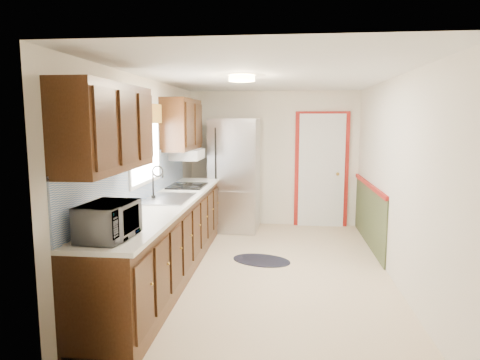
# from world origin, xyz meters

# --- Properties ---
(room_shell) EXTENTS (3.20, 5.20, 2.52)m
(room_shell) POSITION_xyz_m (0.00, 0.00, 1.20)
(room_shell) COLOR beige
(room_shell) RESTS_ON ground
(kitchen_run) EXTENTS (0.63, 4.00, 2.20)m
(kitchen_run) POSITION_xyz_m (-1.24, -0.29, 0.81)
(kitchen_run) COLOR #311A0B
(kitchen_run) RESTS_ON ground
(back_wall_trim) EXTENTS (1.12, 2.30, 2.08)m
(back_wall_trim) POSITION_xyz_m (0.99, 2.21, 0.89)
(back_wall_trim) COLOR maroon
(back_wall_trim) RESTS_ON ground
(ceiling_fixture) EXTENTS (0.30, 0.30, 0.06)m
(ceiling_fixture) POSITION_xyz_m (-0.30, -0.20, 2.36)
(ceiling_fixture) COLOR #FFD88C
(ceiling_fixture) RESTS_ON room_shell
(microwave) EXTENTS (0.32, 0.54, 0.36)m
(microwave) POSITION_xyz_m (-1.20, -1.95, 1.12)
(microwave) COLOR white
(microwave) RESTS_ON kitchen_run
(refrigerator) EXTENTS (0.83, 0.81, 1.91)m
(refrigerator) POSITION_xyz_m (-0.65, 2.05, 0.96)
(refrigerator) COLOR #B7B7BC
(refrigerator) RESTS_ON ground
(rug) EXTENTS (0.91, 0.72, 0.01)m
(rug) POSITION_xyz_m (-0.09, 0.40, 0.01)
(rug) COLOR black
(rug) RESTS_ON ground
(cooktop) EXTENTS (0.50, 0.60, 0.02)m
(cooktop) POSITION_xyz_m (-1.19, 0.79, 0.95)
(cooktop) COLOR black
(cooktop) RESTS_ON kitchen_run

